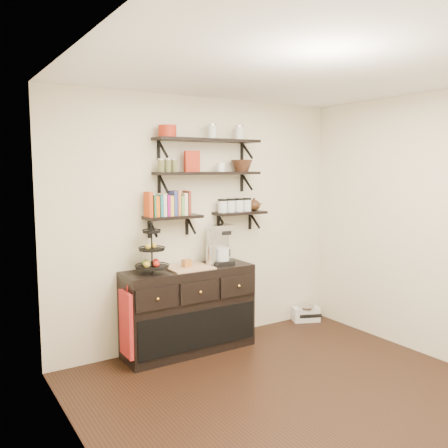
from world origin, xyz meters
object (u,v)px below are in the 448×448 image
Objects in this scene: fruit_stand at (152,256)px; coffee_maker at (220,245)px; sideboard at (189,310)px; radio at (306,314)px.

coffee_maker is at bearing 1.84° from fruit_stand.
fruit_stand reaches higher than sideboard.
fruit_stand reaches higher than radio.
coffee_maker is at bearing 4.14° from sideboard.
coffee_maker is 1.66m from radio.
sideboard is at bearing -0.49° from fruit_stand.
fruit_stand is at bearing -169.64° from coffee_maker.
sideboard reaches higher than radio.
fruit_stand reaches higher than coffee_maker.
radio is at bearing 2.52° from sideboard.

